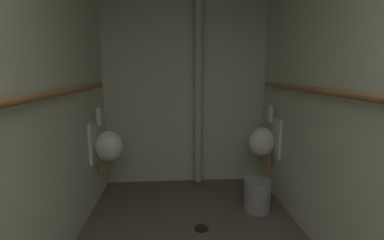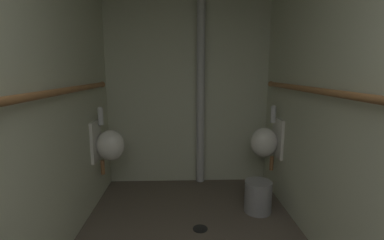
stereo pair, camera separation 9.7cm
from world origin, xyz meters
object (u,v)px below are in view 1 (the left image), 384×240
(urinal_left_mid, at_px, (107,145))
(waste_bin, at_px, (257,195))
(standpipe_back_wall, at_px, (198,86))
(floor_drain, at_px, (201,228))
(urinal_right_mid, at_px, (264,141))

(urinal_left_mid, relative_size, waste_bin, 2.29)
(standpipe_back_wall, height_order, floor_drain, standpipe_back_wall)
(urinal_right_mid, bearing_deg, waste_bin, -115.70)
(urinal_right_mid, xyz_separation_m, waste_bin, (-0.16, -0.34, -0.50))
(urinal_left_mid, relative_size, standpipe_back_wall, 0.30)
(standpipe_back_wall, xyz_separation_m, floor_drain, (-0.07, -1.07, -1.27))
(floor_drain, bearing_deg, standpipe_back_wall, 86.34)
(urinal_left_mid, height_order, floor_drain, urinal_left_mid)
(standpipe_back_wall, distance_m, waste_bin, 1.46)
(urinal_right_mid, relative_size, floor_drain, 5.39)
(urinal_right_mid, xyz_separation_m, standpipe_back_wall, (-0.72, 0.43, 0.60))
(urinal_right_mid, bearing_deg, standpipe_back_wall, 149.24)
(urinal_left_mid, height_order, waste_bin, urinal_left_mid)
(urinal_left_mid, xyz_separation_m, standpipe_back_wall, (1.04, 0.49, 0.60))
(urinal_left_mid, height_order, urinal_right_mid, same)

